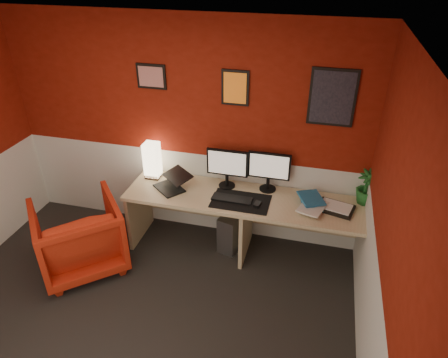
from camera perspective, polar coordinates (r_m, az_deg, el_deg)
ground at (r=3.98m, az=-13.71°, el=-20.94°), size 4.00×3.50×0.01m
ceiling at (r=2.60m, az=-20.63°, el=16.30°), size 4.00×3.50×0.01m
wall_back at (r=4.49m, az=-5.74°, el=6.61°), size 4.00×0.01×2.50m
wall_right at (r=2.82m, az=22.53°, el=-12.25°), size 0.01×3.50×2.50m
wainscot_back at (r=4.83m, az=-5.31°, el=-1.56°), size 4.00×0.01×1.00m
wainscot_right at (r=3.35m, az=19.75°, el=-21.78°), size 0.01×3.50×1.00m
desk at (r=4.46m, az=3.14°, el=-6.65°), size 2.60×0.65×0.73m
shoji_lamp at (r=4.60m, az=-10.09°, el=2.49°), size 0.16×0.16×0.40m
laptop at (r=4.38m, az=-7.84°, el=-0.17°), size 0.40×0.39×0.22m
monitor_left at (r=4.31m, az=0.42°, el=2.29°), size 0.45×0.06×0.58m
monitor_right at (r=4.27m, az=6.38°, el=1.84°), size 0.45×0.06×0.58m
desk_mat at (r=4.20m, az=2.39°, el=-3.15°), size 0.60×0.38×0.01m
keyboard at (r=4.21m, az=1.12°, el=-2.80°), size 0.42×0.15×0.02m
mouse at (r=4.13m, az=4.73°, el=-3.57°), size 0.07×0.11×0.03m
book_bottom at (r=4.21m, az=10.90°, el=-3.46°), size 0.28×0.34×0.03m
book_middle at (r=4.16m, az=10.92°, el=-3.43°), size 0.32×0.37×0.02m
book_top at (r=4.18m, az=10.79°, el=-2.87°), size 0.32×0.36×0.03m
zen_tray at (r=4.22m, az=15.50°, el=-3.98°), size 0.40×0.33×0.03m
potted_plant at (r=4.33m, az=19.53°, el=-1.10°), size 0.25×0.25×0.37m
pc_tower at (r=4.65m, az=1.41°, el=-6.98°), size 0.31×0.49×0.45m
armchair at (r=4.55m, az=-19.76°, el=-7.57°), size 1.19×1.19×0.78m
art_left at (r=4.38m, az=-10.23°, el=14.07°), size 0.32×0.02×0.26m
art_center at (r=4.12m, az=1.59°, el=12.75°), size 0.28×0.02×0.36m
art_right at (r=4.04m, az=15.06°, el=11.04°), size 0.44×0.02×0.56m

